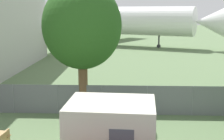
% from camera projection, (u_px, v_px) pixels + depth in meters
% --- Properties ---
extents(perimeter_fence, '(56.07, 0.07, 1.70)m').
position_uv_depth(perimeter_fence, '(57.00, 99.00, 17.78)').
color(perimeter_fence, slate).
rests_on(perimeter_fence, ground).
extents(airplane, '(39.55, 31.39, 13.18)m').
position_uv_depth(airplane, '(99.00, 21.00, 52.80)').
color(airplane, white).
rests_on(airplane, ground).
extents(portable_cabin, '(3.41, 2.77, 2.50)m').
position_uv_depth(portable_cabin, '(111.00, 134.00, 11.80)').
color(portable_cabin, beige).
rests_on(portable_cabin, ground).
extents(tree_behind_benches, '(4.37, 4.37, 7.41)m').
position_uv_depth(tree_behind_benches, '(82.00, 26.00, 17.08)').
color(tree_behind_benches, brown).
rests_on(tree_behind_benches, ground).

